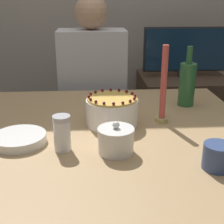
{
  "coord_description": "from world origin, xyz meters",
  "views": [
    {
      "loc": [
        0.03,
        -1.07,
        1.22
      ],
      "look_at": [
        0.1,
        0.1,
        0.78
      ],
      "focal_mm": 50.0,
      "sensor_mm": 36.0,
      "label": 1
    }
  ],
  "objects_px": {
    "person_man_blue_shirt": "(93,110)",
    "bottle": "(187,83)",
    "sugar_bowl": "(116,140)",
    "cake": "(112,111)",
    "tv_monitor": "(186,51)",
    "sugar_shaker": "(62,133)",
    "candle": "(163,91)"
  },
  "relations": [
    {
      "from": "sugar_bowl",
      "to": "bottle",
      "type": "relative_size",
      "value": 0.44
    },
    {
      "from": "person_man_blue_shirt",
      "to": "sugar_bowl",
      "type": "bearing_deg",
      "value": 94.44
    },
    {
      "from": "cake",
      "to": "sugar_shaker",
      "type": "bearing_deg",
      "value": -129.69
    },
    {
      "from": "person_man_blue_shirt",
      "to": "tv_monitor",
      "type": "height_order",
      "value": "person_man_blue_shirt"
    },
    {
      "from": "sugar_shaker",
      "to": "tv_monitor",
      "type": "height_order",
      "value": "tv_monitor"
    },
    {
      "from": "sugar_bowl",
      "to": "sugar_shaker",
      "type": "relative_size",
      "value": 0.98
    },
    {
      "from": "person_man_blue_shirt",
      "to": "tv_monitor",
      "type": "xyz_separation_m",
      "value": [
        0.66,
        0.3,
        0.32
      ]
    },
    {
      "from": "cake",
      "to": "bottle",
      "type": "xyz_separation_m",
      "value": [
        0.37,
        0.22,
        0.05
      ]
    },
    {
      "from": "cake",
      "to": "sugar_bowl",
      "type": "xyz_separation_m",
      "value": [
        -0.0,
        -0.24,
        -0.01
      ]
    },
    {
      "from": "cake",
      "to": "tv_monitor",
      "type": "xyz_separation_m",
      "value": [
        0.58,
        0.99,
        0.07
      ]
    },
    {
      "from": "cake",
      "to": "sugar_bowl",
      "type": "bearing_deg",
      "value": -90.6
    },
    {
      "from": "candle",
      "to": "person_man_blue_shirt",
      "type": "distance_m",
      "value": 0.8
    },
    {
      "from": "person_man_blue_shirt",
      "to": "bottle",
      "type": "bearing_deg",
      "value": 132.93
    },
    {
      "from": "cake",
      "to": "person_man_blue_shirt",
      "type": "xyz_separation_m",
      "value": [
        -0.07,
        0.69,
        -0.25
      ]
    },
    {
      "from": "sugar_shaker",
      "to": "person_man_blue_shirt",
      "type": "bearing_deg",
      "value": 83.38
    },
    {
      "from": "sugar_bowl",
      "to": "cake",
      "type": "bearing_deg",
      "value": 89.4
    },
    {
      "from": "sugar_shaker",
      "to": "tv_monitor",
      "type": "bearing_deg",
      "value": 57.72
    },
    {
      "from": "sugar_shaker",
      "to": "candle",
      "type": "bearing_deg",
      "value": 30.76
    },
    {
      "from": "candle",
      "to": "person_man_blue_shirt",
      "type": "xyz_separation_m",
      "value": [
        -0.28,
        0.68,
        -0.32
      ]
    },
    {
      "from": "sugar_bowl",
      "to": "tv_monitor",
      "type": "xyz_separation_m",
      "value": [
        0.59,
        1.23,
        0.08
      ]
    },
    {
      "from": "bottle",
      "to": "person_man_blue_shirt",
      "type": "relative_size",
      "value": 0.23
    },
    {
      "from": "candle",
      "to": "tv_monitor",
      "type": "height_order",
      "value": "candle"
    },
    {
      "from": "sugar_shaker",
      "to": "person_man_blue_shirt",
      "type": "relative_size",
      "value": 0.1
    },
    {
      "from": "cake",
      "to": "person_man_blue_shirt",
      "type": "relative_size",
      "value": 0.17
    },
    {
      "from": "cake",
      "to": "candle",
      "type": "height_order",
      "value": "candle"
    },
    {
      "from": "cake",
      "to": "person_man_blue_shirt",
      "type": "bearing_deg",
      "value": 96.2
    },
    {
      "from": "bottle",
      "to": "sugar_bowl",
      "type": "bearing_deg",
      "value": -128.83
    },
    {
      "from": "sugar_bowl",
      "to": "sugar_shaker",
      "type": "xyz_separation_m",
      "value": [
        -0.18,
        0.03,
        0.02
      ]
    },
    {
      "from": "sugar_shaker",
      "to": "bottle",
      "type": "distance_m",
      "value": 0.7
    },
    {
      "from": "sugar_bowl",
      "to": "sugar_shaker",
      "type": "height_order",
      "value": "sugar_shaker"
    },
    {
      "from": "bottle",
      "to": "tv_monitor",
      "type": "height_order",
      "value": "tv_monitor"
    },
    {
      "from": "candle",
      "to": "tv_monitor",
      "type": "distance_m",
      "value": 1.05
    }
  ]
}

